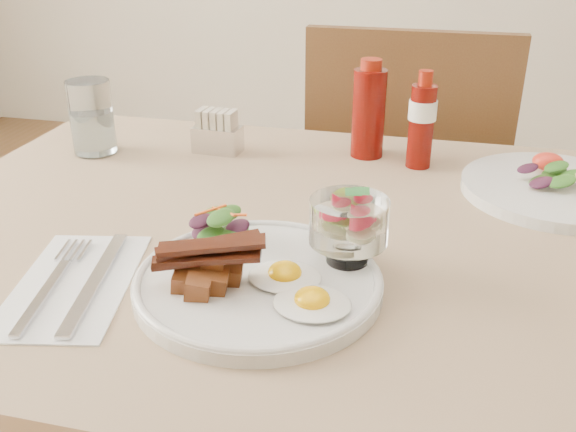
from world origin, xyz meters
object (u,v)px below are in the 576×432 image
at_px(main_plate, 258,283).
at_px(chair_far, 403,200).
at_px(fruit_cup, 349,222).
at_px(hot_sauce_bottle, 422,121).
at_px(second_plate, 572,185).
at_px(table, 372,305).
at_px(water_glass, 92,122).
at_px(ketchup_bottle, 369,112).
at_px(sugar_caddy, 217,134).

bearing_deg(main_plate, chair_far, 81.58).
relative_size(fruit_cup, hot_sauce_bottle, 0.58).
bearing_deg(hot_sauce_bottle, second_plate, -17.76).
height_order(table, fruit_cup, fruit_cup).
height_order(fruit_cup, water_glass, water_glass).
relative_size(main_plate, water_glass, 2.21).
bearing_deg(hot_sauce_bottle, fruit_cup, -99.44).
height_order(chair_far, ketchup_bottle, chair_far).
bearing_deg(water_glass, sugar_caddy, 14.20).
height_order(second_plate, water_glass, water_glass).
bearing_deg(fruit_cup, ketchup_bottle, 94.04).
xyz_separation_m(second_plate, sugar_caddy, (-0.57, 0.06, 0.01)).
relative_size(chair_far, second_plate, 3.12).
height_order(sugar_caddy, water_glass, water_glass).
relative_size(second_plate, hot_sauce_bottle, 1.87).
xyz_separation_m(second_plate, water_glass, (-0.78, 0.01, 0.04)).
relative_size(chair_far, ketchup_bottle, 5.59).
distance_m(chair_far, second_plate, 0.57).
bearing_deg(main_plate, table, 48.49).
distance_m(second_plate, hot_sauce_bottle, 0.25).
height_order(table, second_plate, second_plate).
height_order(main_plate, sugar_caddy, sugar_caddy).
relative_size(chair_far, water_glass, 7.34).
distance_m(chair_far, main_plate, 0.84).
bearing_deg(sugar_caddy, chair_far, 54.24).
bearing_deg(hot_sauce_bottle, chair_far, 95.38).
bearing_deg(fruit_cup, main_plate, -146.41).
bearing_deg(second_plate, chair_far, 120.84).
xyz_separation_m(table, sugar_caddy, (-0.31, 0.28, 0.12)).
height_order(chair_far, sugar_caddy, chair_far).
xyz_separation_m(table, ketchup_bottle, (-0.06, 0.33, 0.17)).
relative_size(table, main_plate, 4.75).
bearing_deg(hot_sauce_bottle, main_plate, -109.54).
bearing_deg(chair_far, main_plate, -98.42).
bearing_deg(sugar_caddy, table, -38.75).
height_order(second_plate, hot_sauce_bottle, hot_sauce_bottle).
height_order(table, hot_sauce_bottle, hot_sauce_bottle).
xyz_separation_m(main_plate, hot_sauce_bottle, (0.15, 0.43, 0.07)).
bearing_deg(water_glass, ketchup_bottle, 11.70).
distance_m(table, ketchup_bottle, 0.37).
xyz_separation_m(ketchup_bottle, hot_sauce_bottle, (0.09, -0.03, -0.00)).
bearing_deg(chair_far, hot_sauce_bottle, -84.62).
distance_m(table, water_glass, 0.59).
xyz_separation_m(table, second_plate, (0.26, 0.22, 0.11)).
bearing_deg(table, chair_far, 90.00).
bearing_deg(ketchup_bottle, main_plate, -97.76).
bearing_deg(second_plate, hot_sauce_bottle, 162.24).
bearing_deg(table, ketchup_bottle, 99.55).
bearing_deg(fruit_cup, table, 69.75).
bearing_deg(second_plate, main_plate, -136.86).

